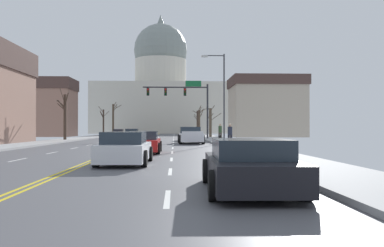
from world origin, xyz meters
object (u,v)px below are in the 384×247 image
object	(u,v)px
street_lamp_right	(221,90)
bicycle_parked	(220,139)
signal_gantry	(184,97)
sedan_near_02	(147,140)
sedan_near_04	(125,149)
sedan_oncoming_00	(132,134)
pedestrian_01	(230,134)
sedan_near_00	(188,135)
sedan_near_03	(144,143)
sedan_near_05	(250,166)
sedan_oncoming_01	(118,133)
pickup_truck_near_01	(191,136)
pedestrian_00	(220,131)

from	to	relation	value
street_lamp_right	bicycle_parked	bearing A→B (deg)	-100.22
signal_gantry	sedan_near_02	world-z (taller)	signal_gantry
sedan_near_02	sedan_near_04	world-z (taller)	sedan_near_04
sedan_oncoming_00	pedestrian_01	world-z (taller)	pedestrian_01
sedan_near_00	sedan_near_03	distance (m)	21.09
signal_gantry	sedan_near_04	xyz separation A→B (m)	(-3.17, -32.62, -4.55)
sedan_near_00	sedan_near_02	world-z (taller)	sedan_near_00
sedan_near_00	sedan_near_03	xyz separation A→B (m)	(-3.24, -20.84, -0.00)
sedan_near_05	sedan_oncoming_00	size ratio (longest dim) A/B	0.98
sedan_near_00	pedestrian_01	distance (m)	15.17
sedan_oncoming_01	signal_gantry	bearing A→B (deg)	-57.76
sedan_near_03	sedan_near_05	size ratio (longest dim) A/B	1.00
sedan_near_05	sedan_oncoming_01	distance (m)	56.86
sedan_oncoming_00	pickup_truck_near_01	bearing A→B (deg)	-66.52
sedan_near_05	pedestrian_01	world-z (taller)	pedestrian_01
pickup_truck_near_01	sedan_near_03	size ratio (longest dim) A/B	1.27
sedan_near_03	pedestrian_01	size ratio (longest dim) A/B	2.78
bicycle_parked	sedan_near_05	bearing A→B (deg)	-94.76
sedan_near_00	bicycle_parked	bearing A→B (deg)	-74.71
pedestrian_00	street_lamp_right	bearing A→B (deg)	-93.65
signal_gantry	pickup_truck_near_01	xyz separation A→B (m)	(0.30, -11.51, -4.48)
sedan_near_04	sedan_oncoming_00	world-z (taller)	sedan_near_04
bicycle_parked	pedestrian_00	bearing A→B (deg)	83.22
signal_gantry	sedan_near_03	bearing A→B (deg)	-96.67
sedan_near_05	pedestrian_01	size ratio (longest dim) A/B	2.78
sedan_oncoming_00	pedestrian_00	xyz separation A→B (m)	(10.10, -14.48, 0.48)
pickup_truck_near_01	sedan_near_05	xyz separation A→B (m)	(0.31, -28.27, -0.11)
sedan_near_04	sedan_oncoming_01	world-z (taller)	sedan_near_04
street_lamp_right	pedestrian_00	distance (m)	4.39
sedan_oncoming_01	pickup_truck_near_01	bearing A→B (deg)	-69.29
pedestrian_01	sedan_near_00	bearing A→B (deg)	99.95
sedan_near_04	pedestrian_01	xyz separation A→B (m)	(6.07, 13.22, 0.41)
sedan_near_00	sedan_near_04	xyz separation A→B (m)	(-3.45, -28.16, 0.03)
sedan_near_03	bicycle_parked	size ratio (longest dim) A/B	2.53
signal_gantry	sedan_oncoming_01	bearing A→B (deg)	122.24
signal_gantry	sedan_oncoming_01	size ratio (longest dim) A/B	1.81
sedan_oncoming_01	pedestrian_00	xyz separation A→B (m)	(13.39, -25.63, 0.53)
street_lamp_right	sedan_near_03	distance (m)	15.52
pickup_truck_near_01	sedan_near_00	bearing A→B (deg)	90.15
sedan_near_04	pedestrian_00	distance (m)	23.93
pickup_truck_near_01	bicycle_parked	distance (m)	3.27
sedan_near_02	sedan_near_05	size ratio (longest dim) A/B	1.04
street_lamp_right	sedan_near_02	size ratio (longest dim) A/B	1.74
sedan_near_03	pedestrian_00	xyz separation A→B (m)	(6.22, 15.73, 0.50)
sedan_near_00	signal_gantry	bearing A→B (deg)	93.56
sedan_near_00	sedan_near_04	bearing A→B (deg)	-96.99
sedan_near_05	bicycle_parked	distance (m)	26.25
sedan_near_02	sedan_oncoming_01	world-z (taller)	same
sedan_near_02	sedan_oncoming_01	xyz separation A→B (m)	(-6.89, 34.64, -0.01)
signal_gantry	street_lamp_right	world-z (taller)	street_lamp_right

